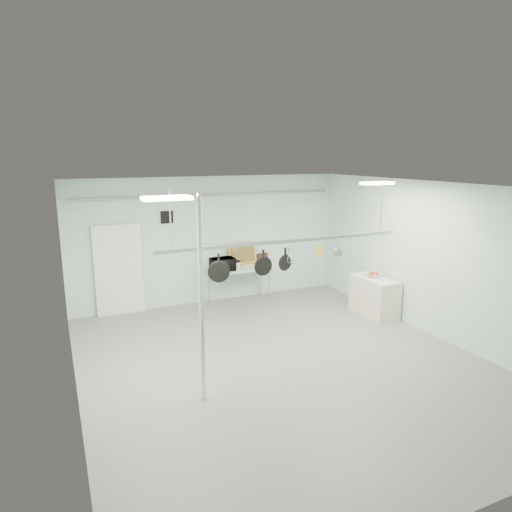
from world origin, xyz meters
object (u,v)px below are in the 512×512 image
chrome_pole (201,301)px  prep_table (239,271)px  pot_rack (287,240)px  side_cabinet (374,296)px  coffee_canister (237,265)px  fruit_bowl (373,275)px  skillet_left (219,268)px  skillet_mid (263,262)px  microwave (223,264)px  skillet_right (285,259)px

chrome_pole → prep_table: chrome_pole is taller
pot_rack → chrome_pole: bearing=-154.7°
side_cabinet → coffee_canister: size_ratio=6.74×
chrome_pole → fruit_bowl: 5.36m
skillet_left → fruit_bowl: bearing=32.1°
coffee_canister → skillet_mid: 3.42m
microwave → coffee_canister: (0.40, 0.01, -0.07)m
pot_rack → side_cabinet: bearing=20.4°
coffee_canister → skillet_right: (-0.35, -3.21, 0.88)m
coffee_canister → skillet_left: 3.70m
fruit_bowl → skillet_mid: skillet_mid is taller
side_cabinet → microwave: 3.73m
pot_rack → skillet_left: 1.36m
prep_table → skillet_left: bearing=-117.3°
skillet_right → pot_rack: bearing=-15.6°
skillet_mid → pot_rack: bearing=-1.1°
chrome_pole → coffee_canister: chrome_pole is taller
microwave → skillet_right: 3.30m
prep_table → skillet_left: 3.84m
prep_table → microwave: 0.54m
side_cabinet → pot_rack: 3.62m
chrome_pole → skillet_right: (1.88, 0.90, 0.27)m
chrome_pole → microwave: size_ratio=5.51×
microwave → chrome_pole: bearing=64.3°
microwave → skillet_right: size_ratio=1.37×
fruit_bowl → skillet_mid: bearing=-160.6°
chrome_pole → skillet_mid: (1.44, 0.90, 0.25)m
prep_table → pot_rack: (-0.40, -3.30, 1.40)m
chrome_pole → microwave: chrome_pole is taller
skillet_right → side_cabinet: bearing=4.7°
microwave → fruit_bowl: microwave is taller
prep_table → skillet_mid: 3.56m
fruit_bowl → skillet_left: bearing=-164.2°
skillet_left → chrome_pole: bearing=-107.4°
coffee_canister → fruit_bowl: bearing=-37.0°
microwave → skillet_left: skillet_left is taller
skillet_left → side_cabinet: bearing=30.8°
side_cabinet → pot_rack: (-2.95, -1.10, 1.78)m
chrome_pole → skillet_left: (0.60, 0.90, 0.23)m
side_cabinet → fruit_bowl: bearing=73.4°
prep_table → coffee_canister: bearing=-130.3°
fruit_bowl → skillet_mid: size_ratio=0.75×
side_cabinet → skillet_right: size_ratio=2.83×
prep_table → skillet_right: size_ratio=3.77×
fruit_bowl → coffee_canister: bearing=143.0°
prep_table → skillet_mid: size_ratio=3.41×
microwave → coffee_canister: 0.40m
fruit_bowl → skillet_left: 4.54m
prep_table → coffee_canister: coffee_canister is taller
chrome_pole → skillet_mid: size_ratio=6.82×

